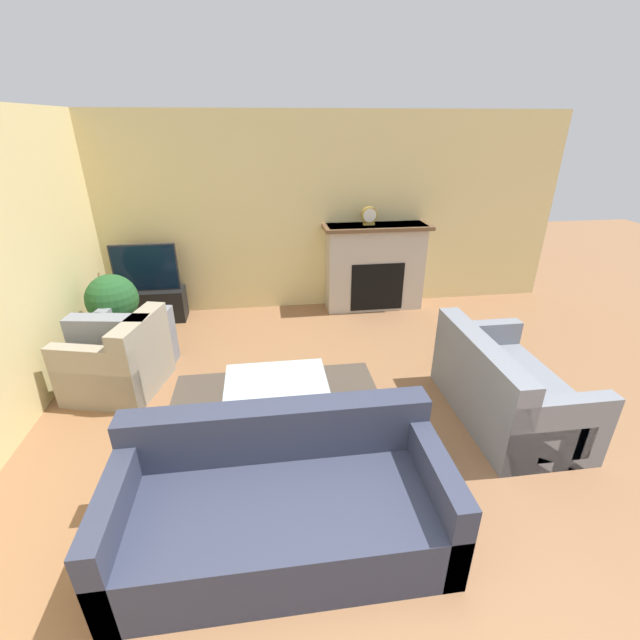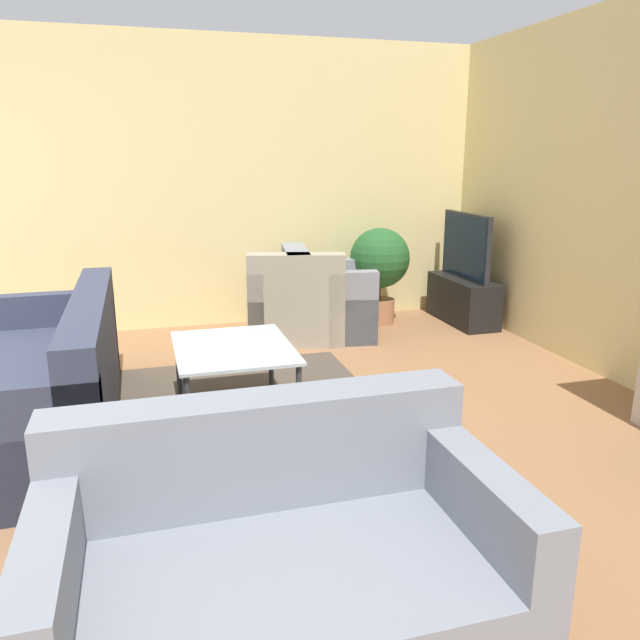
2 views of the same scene
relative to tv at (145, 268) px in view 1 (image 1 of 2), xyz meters
name	(u,v)px [view 1 (image 1 of 2)]	position (x,y,z in m)	size (l,w,h in m)	color
wall_back	(284,216)	(1.90, 0.29, 0.58)	(8.02, 0.06, 2.70)	beige
area_rug	(278,423)	(1.63, -2.53, -0.77)	(2.10, 1.94, 0.00)	#4C4238
fireplace	(375,266)	(3.17, 0.05, -0.12)	(1.51, 0.47, 1.24)	#BCB2A3
tv_stand	(152,305)	(0.00, 0.00, -0.54)	(0.91, 0.35, 0.45)	black
tv	(145,268)	(0.00, 0.00, 0.00)	(0.85, 0.06, 0.64)	#232328
couch_sectional	(282,504)	(1.61, -3.71, -0.48)	(2.09, 0.97, 0.82)	#33384C
couch_loveseat	(504,390)	(3.71, -2.70, -0.48)	(0.88, 1.48, 0.82)	gray
armchair_by_window	(120,363)	(0.06, -1.72, -0.47)	(1.01, 1.02, 0.82)	#9E937F
armchair_accent	(127,351)	(0.06, -1.47, -0.47)	(0.91, 0.90, 0.82)	gray
coffee_table	(276,387)	(1.63, -2.54, -0.36)	(0.90, 0.74, 0.45)	#333338
potted_plant	(113,304)	(-0.21, -0.82, -0.17)	(0.59, 0.59, 0.95)	#AD704C
mantel_clock	(369,216)	(3.05, 0.05, 0.60)	(0.22, 0.07, 0.25)	#B79338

